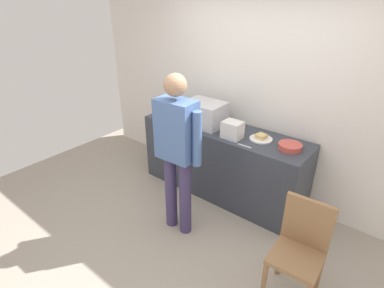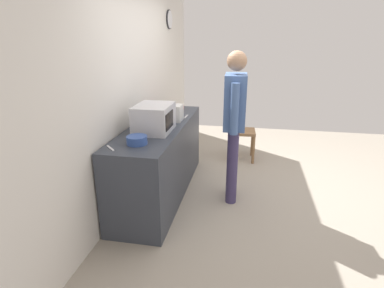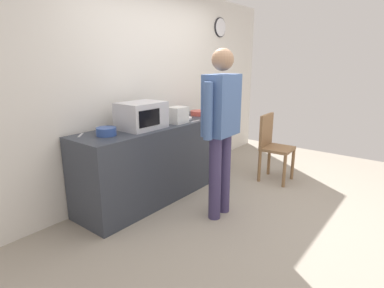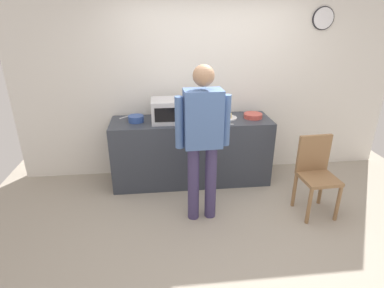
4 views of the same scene
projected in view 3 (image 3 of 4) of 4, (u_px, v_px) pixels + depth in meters
The scene contains 12 objects.
ground_plane at pixel (256, 214), 3.46m from camera, with size 6.00×6.00×0.00m, color #9E9384.
back_wall at pixel (151, 89), 4.08m from camera, with size 5.40×0.13×2.60m.
kitchen_counter at pixel (158, 160), 3.85m from camera, with size 2.16×0.62×0.91m, color #333842.
microwave at pixel (141, 115), 3.46m from camera, with size 0.50×0.39×0.30m.
sandwich_plate at pixel (182, 117), 4.12m from camera, with size 0.26×0.26×0.07m.
salad_bowl at pixel (199, 113), 4.37m from camera, with size 0.25×0.25×0.06m, color #C64C42.
cereal_bowl at pixel (106, 131), 3.17m from camera, with size 0.21×0.21×0.08m, color #33519E.
toaster at pixel (178, 115), 3.78m from camera, with size 0.22×0.18×0.20m, color silver.
fork_utensil at pixel (195, 121), 3.92m from camera, with size 0.17×0.02×0.01m, color silver.
spoon_utensil at pixel (81, 135), 3.17m from camera, with size 0.17×0.02×0.01m, color silver.
person_standing at pixel (221, 122), 3.18m from camera, with size 0.59×0.26×1.78m.
wooden_chair at pixel (272, 144), 4.34m from camera, with size 0.42×0.42×0.94m.
Camera 3 is at (-2.91, -1.38, 1.65)m, focal length 28.88 mm.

